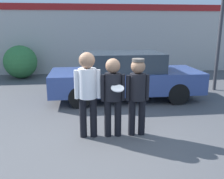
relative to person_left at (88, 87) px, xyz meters
The scene contains 7 objects.
ground_plane 1.21m from the person_left, 29.37° to the right, with size 56.00×56.00×0.00m, color #4C4C4F.
storefront_building 7.57m from the person_left, 86.75° to the left, with size 24.00×0.22×3.34m.
person_left is the anchor object (origin of this frame).
person_middle_with_frisbee 0.54m from the person_left, ahead, with size 0.51×0.55×1.70m.
person_right 1.06m from the person_left, ahead, with size 0.50×0.33×1.68m.
parked_car_near 3.07m from the person_left, 65.72° to the left, with size 4.77×1.84×1.51m.
shrub 7.22m from the person_left, 113.53° to the left, with size 1.48×1.48×1.48m.
Camera 1 is at (-0.51, -4.78, 2.34)m, focal length 40.00 mm.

